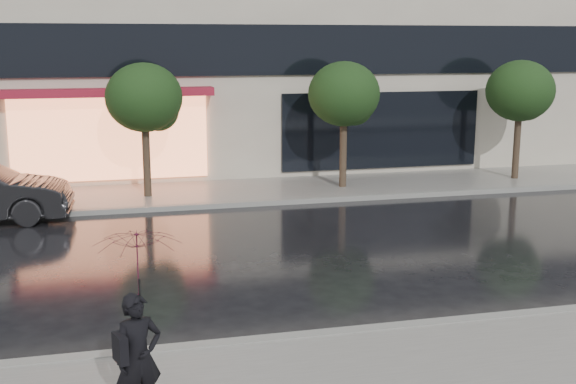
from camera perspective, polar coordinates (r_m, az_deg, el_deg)
name	(u,v)px	position (r m, az deg, el deg)	size (l,w,h in m)	color
ground	(356,312)	(12.62, 5.37, -9.46)	(120.00, 120.00, 0.00)	black
sidewalk_far	(247,191)	(22.17, -3.27, 0.06)	(60.00, 3.50, 0.12)	slate
curb_near	(376,331)	(11.73, 6.99, -10.84)	(60.00, 0.25, 0.14)	gray
curb_far	(258,203)	(20.49, -2.37, -0.88)	(60.00, 0.25, 0.14)	gray
tree_mid_west	(146,100)	(21.22, -11.14, 7.14)	(2.20, 2.20, 3.99)	#33261C
tree_mid_east	(346,96)	(22.31, 4.57, 7.54)	(2.20, 2.20, 3.99)	#33261C
tree_far_east	(521,93)	(24.85, 17.95, 7.44)	(2.20, 2.20, 3.99)	#33261C
pedestrian_with_umbrella	(139,293)	(8.63, -11.73, -7.80)	(1.28, 1.29, 2.34)	black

